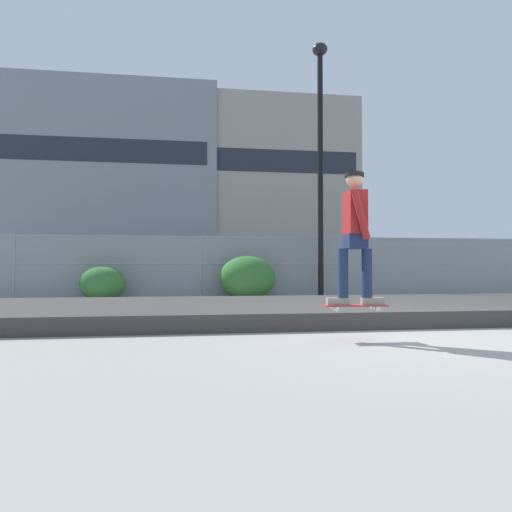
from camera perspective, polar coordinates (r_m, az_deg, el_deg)
The scene contains 13 objects.
ground_plane at distance 6.26m, azimuth 18.59°, elevation -9.83°, with size 120.00×120.00×0.00m, color gray.
gravel_berm at distance 8.57m, azimuth 10.99°, elevation -6.72°, with size 17.29×3.95×0.26m, color #3D3A38.
skateboard at distance 5.67m, azimuth 12.75°, elevation -6.33°, with size 0.81×0.24×0.07m.
skater at distance 5.67m, azimuth 12.69°, elevation 3.41°, with size 0.72×0.59×1.68m.
chain_fence at distance 13.31m, azimuth 4.07°, elevation -1.42°, with size 25.93×0.06×1.85m.
street_lamp at distance 13.42m, azimuth 8.34°, elevation 14.53°, with size 0.44×0.44×7.52m.
parked_car_near at distance 15.53m, azimuth -11.13°, elevation -1.76°, with size 4.40×1.96×1.66m.
parked_car_mid at distance 16.66m, azimuth 10.02°, elevation -1.74°, with size 4.45×2.05×1.66m.
parked_car_far at distance 19.68m, azimuth 28.84°, elevation -1.54°, with size 4.53×2.21×1.66m.
library_building at distance 56.22m, azimuth -18.98°, elevation 8.45°, with size 25.98×15.07×21.08m.
office_block at distance 56.42m, azimuth 2.05°, elevation 7.96°, with size 18.08×15.41×20.36m.
shrub_left at distance 12.67m, azimuth -19.33°, elevation -3.43°, with size 1.22×0.99×0.94m.
shrub_center at distance 12.52m, azimuth -1.12°, elevation -2.84°, with size 1.61×1.32×1.24m.
Camera 1 is at (-2.75, -5.55, 0.92)m, focal length 30.82 mm.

